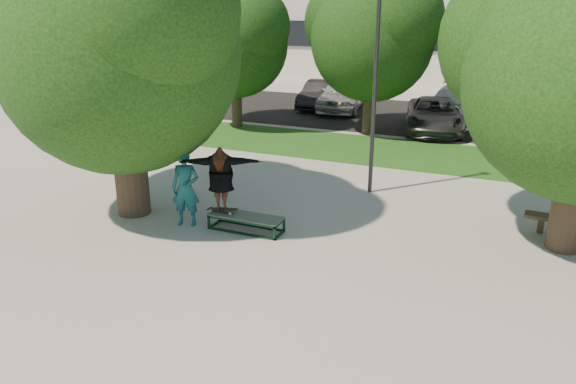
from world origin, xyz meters
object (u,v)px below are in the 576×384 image
at_px(tree_left, 117,37).
at_px(car_dark, 320,94).
at_px(car_silver_a, 343,93).
at_px(car_silver_b, 453,105).
at_px(lamppost, 375,82).
at_px(car_grey, 434,115).
at_px(bystander, 186,188).
at_px(grind_box, 246,223).

distance_m(tree_left, car_dark, 15.86).
xyz_separation_m(car_silver_a, car_silver_b, (5.35, -0.70, -0.07)).
relative_size(lamppost, car_silver_a, 1.28).
bearing_deg(car_grey, tree_left, -124.94).
bearing_deg(car_silver_b, car_dark, 173.81).
bearing_deg(lamppost, car_silver_b, 85.46).
bearing_deg(tree_left, lamppost, 36.42).
height_order(bystander, car_silver_b, bystander).
xyz_separation_m(lamppost, grind_box, (-2.00, -3.89, -2.96)).
bearing_deg(car_grey, lamppost, -102.96).
bearing_deg(car_dark, car_grey, -30.34).
distance_m(lamppost, car_dark, 13.08).
relative_size(bystander, car_dark, 0.47).
bearing_deg(car_silver_a, tree_left, -99.44).
height_order(tree_left, car_dark, tree_left).
xyz_separation_m(tree_left, lamppost, (5.29, 3.91, -1.27)).
bearing_deg(bystander, car_silver_b, 59.21).
bearing_deg(lamppost, bystander, -130.31).
bearing_deg(grind_box, car_grey, 79.08).
xyz_separation_m(tree_left, grind_box, (3.29, 0.02, -4.23)).
height_order(tree_left, bystander, tree_left).
distance_m(lamppost, car_silver_b, 10.96).
bearing_deg(car_silver_a, car_dark, 167.17).
xyz_separation_m(tree_left, car_silver_a, (0.79, 15.27, -3.61)).
bearing_deg(tree_left, car_silver_b, 67.15).
bearing_deg(bystander, car_dark, 83.68).
bearing_deg(bystander, grind_box, -5.37).
bearing_deg(tree_left, car_dark, 91.60).
relative_size(lamppost, car_grey, 1.26).
height_order(grind_box, bystander, bystander).
distance_m(car_dark, car_silver_b, 6.62).
bearing_deg(bystander, lamppost, 35.27).
xyz_separation_m(lamppost, car_silver_a, (-4.50, 11.36, -2.34)).
xyz_separation_m(grind_box, car_silver_a, (-2.50, 15.25, 0.63)).
xyz_separation_m(car_dark, car_grey, (6.11, -3.00, 0.01)).
relative_size(tree_left, car_silver_b, 1.38).
xyz_separation_m(bystander, car_dark, (-2.22, 15.63, -0.28)).
height_order(car_grey, car_silver_b, car_silver_b).
bearing_deg(lamppost, car_dark, 116.46).
distance_m(tree_left, car_grey, 14.15).
height_order(car_dark, car_grey, car_grey).
bearing_deg(grind_box, car_dark, 103.61).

